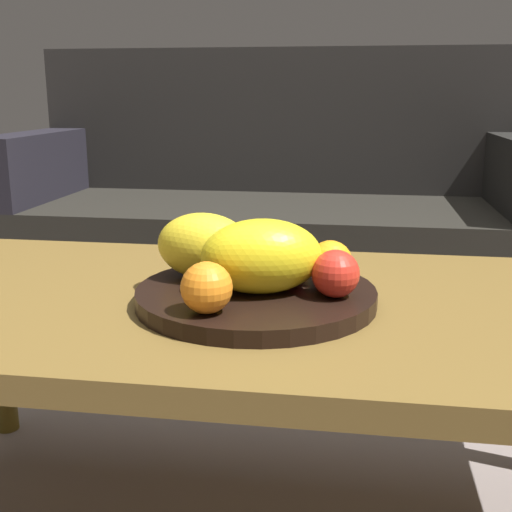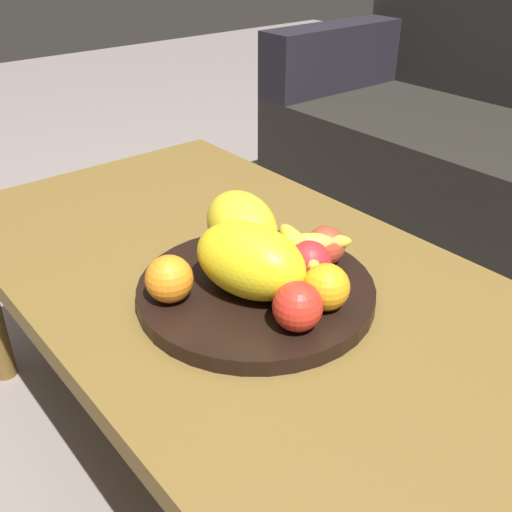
# 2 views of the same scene
# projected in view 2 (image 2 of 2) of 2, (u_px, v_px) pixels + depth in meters

# --- Properties ---
(ground_plane) EXTENTS (8.00, 8.00, 0.00)m
(ground_plane) POSITION_uv_depth(u_px,v_px,m) (261.00, 473.00, 1.18)
(ground_plane) COLOR slate
(coffee_table) EXTENTS (1.29, 0.65, 0.44)m
(coffee_table) POSITION_uv_depth(u_px,v_px,m) (262.00, 308.00, 0.98)
(coffee_table) COLOR brown
(coffee_table) RESTS_ON ground_plane
(fruit_bowl) EXTENTS (0.36, 0.36, 0.03)m
(fruit_bowl) POSITION_uv_depth(u_px,v_px,m) (256.00, 291.00, 0.92)
(fruit_bowl) COLOR black
(fruit_bowl) RESTS_ON coffee_table
(melon_large_front) EXTENTS (0.20, 0.16, 0.11)m
(melon_large_front) POSITION_uv_depth(u_px,v_px,m) (250.00, 260.00, 0.87)
(melon_large_front) COLOR yellow
(melon_large_front) RESTS_ON fruit_bowl
(melon_smaller_beside) EXTENTS (0.18, 0.14, 0.10)m
(melon_smaller_beside) POSITION_uv_depth(u_px,v_px,m) (241.00, 225.00, 0.97)
(melon_smaller_beside) COLOR yellow
(melon_smaller_beside) RESTS_ON fruit_bowl
(orange_front) EXTENTS (0.07, 0.07, 0.07)m
(orange_front) POSITION_uv_depth(u_px,v_px,m) (169.00, 279.00, 0.86)
(orange_front) COLOR orange
(orange_front) RESTS_ON fruit_bowl
(orange_left) EXTENTS (0.07, 0.07, 0.07)m
(orange_left) POSITION_uv_depth(u_px,v_px,m) (326.00, 287.00, 0.84)
(orange_left) COLOR orange
(orange_left) RESTS_ON fruit_bowl
(apple_front) EXTENTS (0.07, 0.07, 0.07)m
(apple_front) POSITION_uv_depth(u_px,v_px,m) (309.00, 263.00, 0.90)
(apple_front) COLOR red
(apple_front) RESTS_ON fruit_bowl
(apple_left) EXTENTS (0.07, 0.07, 0.07)m
(apple_left) POSITION_uv_depth(u_px,v_px,m) (298.00, 306.00, 0.80)
(apple_left) COLOR red
(apple_left) RESTS_ON fruit_bowl
(apple_right) EXTENTS (0.06, 0.06, 0.06)m
(apple_right) POSITION_uv_depth(u_px,v_px,m) (326.00, 246.00, 0.95)
(apple_right) COLOR #B03D27
(apple_right) RESTS_ON fruit_bowl
(banana_bunch) EXTENTS (0.17, 0.16, 0.06)m
(banana_bunch) POSITION_uv_depth(u_px,v_px,m) (298.00, 253.00, 0.94)
(banana_bunch) COLOR yellow
(banana_bunch) RESTS_ON fruit_bowl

